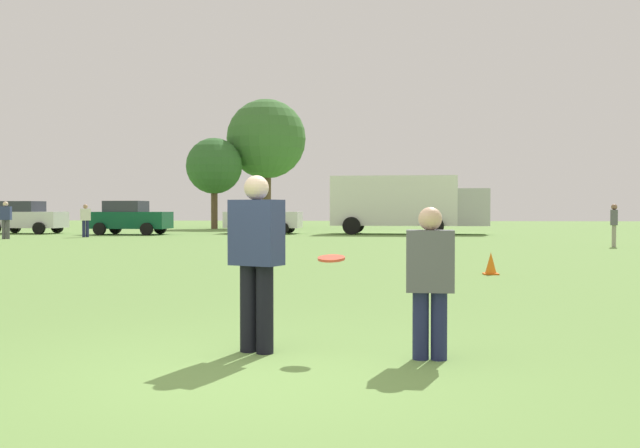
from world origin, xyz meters
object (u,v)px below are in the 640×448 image
Objects in this scene: parked_car_mid_left at (129,217)px; box_truck at (405,202)px; bystander_far_jogger at (85,219)px; player_thrower at (257,253)px; parked_car_near_left at (26,217)px; frisbee at (331,258)px; player_defender at (430,275)px; parked_car_center at (262,217)px; bystander_sideline_watcher at (614,223)px; traffic_cone at (491,264)px; bystander_field_marshal at (6,218)px.

parked_car_mid_left is 15.03m from box_truck.
player_thrower is at bearing -63.17° from bystander_far_jogger.
parked_car_near_left reaches higher than player_thrower.
player_defender is at bearing -15.61° from frisbee.
parked_car_center is 0.50× the size of box_truck.
parked_car_mid_left is (6.39, -0.97, 0.00)m from parked_car_near_left.
parked_car_center is (-7.46, 32.73, 0.13)m from player_defender.
parked_car_near_left is at bearing 158.70° from bystander_sideline_watcher.
bystander_sideline_watcher is at bearing 62.30° from traffic_cone.
frisbee is 0.06× the size of parked_car_mid_left.
player_thrower is at bearing -172.62° from frisbee.
box_truck is (14.84, 2.19, 0.83)m from parked_car_mid_left.
parked_car_center is 2.63× the size of bystander_far_jogger.
bystander_field_marshal is (2.68, -6.84, 0.06)m from parked_car_near_left.
traffic_cone is 24.91m from bystander_far_jogger.
player_thrower is 6.42× the size of frisbee.
parked_car_mid_left is (-12.65, 30.34, -0.06)m from player_thrower.
parked_car_near_left is at bearing 171.41° from parked_car_mid_left.
bystander_far_jogger is (-13.55, 26.79, -0.06)m from player_thrower.
traffic_cone is 24.00m from box_truck.
frisbee is at bearing 7.38° from player_thrower.
box_truck reaches higher than bystander_sideline_watcher.
traffic_cone is 0.28× the size of bystander_field_marshal.
parked_car_center is 19.71m from bystander_sideline_watcher.
bystander_far_jogger reaches higher than bystander_sideline_watcher.
bystander_far_jogger is at bearing 133.13° from traffic_cone.
player_thrower reaches higher than player_defender.
player_thrower is 1.22× the size of player_defender.
bystander_far_jogger is at bearing 164.00° from bystander_sideline_watcher.
bystander_field_marshal is at bearing -142.57° from parked_car_center.
frisbee is at bearing -113.69° from bystander_sideline_watcher.
frisbee is at bearing -92.58° from box_truck.
bystander_field_marshal reaches higher than player_defender.
player_thrower is 29.43m from bystander_field_marshal.
frisbee is 32.48m from box_truck.
parked_car_mid_left is 24.41m from bystander_sideline_watcher.
traffic_cone is (3.47, 8.61, -0.75)m from player_thrower.
parked_car_mid_left is 1.00× the size of parked_car_center.
box_truck reaches higher than frisbee.
bystander_field_marshal is (-19.83, 15.85, 0.75)m from traffic_cone.
bystander_field_marshal is at bearing -68.58° from parked_car_near_left.
bystander_far_jogger is (-15.74, -5.75, -0.84)m from box_truck.
player_thrower is 1.69m from player_defender.
bystander_sideline_watcher is at bearing -9.44° from bystander_field_marshal.
bystander_sideline_watcher is (22.19, -10.18, -0.03)m from parked_car_mid_left.
parked_car_near_left is at bearing 111.42° from bystander_field_marshal.
parked_car_near_left is 6.47m from parked_car_mid_left.
frisbee is at bearing -66.14° from parked_car_mid_left.
player_defender is 0.33× the size of parked_car_mid_left.
player_thrower reaches higher than traffic_cone.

